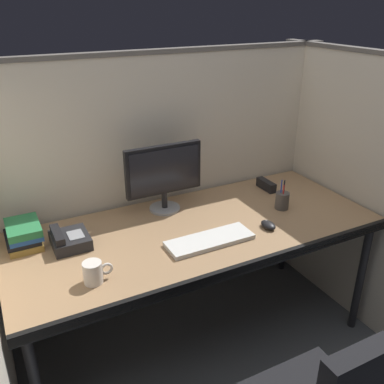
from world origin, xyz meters
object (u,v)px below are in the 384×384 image
object	(u,v)px
monitor_center	(164,174)
desk_phone	(69,240)
coffee_mug	(94,272)
computer_mouse	(268,225)
keyboard_main	(210,240)
pen_cup	(282,200)
desk	(198,237)
red_stapler	(266,185)
book_stack	(23,234)

from	to	relation	value
monitor_center	desk_phone	bearing A→B (deg)	-165.69
coffee_mug	desk_phone	size ratio (longest dim) A/B	0.66
computer_mouse	desk_phone	bearing A→B (deg)	162.86
monitor_center	keyboard_main	xyz separation A→B (m)	(0.05, -0.42, -0.20)
monitor_center	coffee_mug	xyz separation A→B (m)	(-0.53, -0.47, -0.17)
coffee_mug	pen_cup	bearing A→B (deg)	9.57
desk	red_stapler	world-z (taller)	red_stapler
pen_cup	desk_phone	bearing A→B (deg)	172.85
computer_mouse	red_stapler	size ratio (longest dim) A/B	0.64
pen_cup	book_stack	world-z (taller)	pen_cup
keyboard_main	red_stapler	bearing A→B (deg)	32.11
pen_cup	red_stapler	bearing A→B (deg)	72.63
red_stapler	keyboard_main	bearing A→B (deg)	-147.89
monitor_center	book_stack	distance (m)	0.76
desk	pen_cup	distance (m)	0.53
computer_mouse	book_stack	size ratio (longest dim) A/B	0.44
pen_cup	monitor_center	bearing A→B (deg)	154.04
monitor_center	red_stapler	bearing A→B (deg)	-2.79
computer_mouse	monitor_center	bearing A→B (deg)	131.72
desk	pen_cup	xyz separation A→B (m)	(0.53, -0.01, 0.10)
coffee_mug	book_stack	world-z (taller)	book_stack
desk	monitor_center	bearing A→B (deg)	102.65
monitor_center	book_stack	xyz separation A→B (m)	(-0.74, -0.03, -0.16)
monitor_center	pen_cup	distance (m)	0.67
desk_phone	pen_cup	bearing A→B (deg)	-7.15
desk	coffee_mug	world-z (taller)	coffee_mug
desk	pen_cup	bearing A→B (deg)	-1.33
keyboard_main	coffee_mug	world-z (taller)	coffee_mug
coffee_mug	red_stapler	bearing A→B (deg)	20.27
pen_cup	book_stack	distance (m)	1.36
desk	desk_phone	world-z (taller)	desk_phone
computer_mouse	desk	bearing A→B (deg)	153.84
computer_mouse	red_stapler	xyz separation A→B (m)	(0.28, 0.40, 0.01)
red_stapler	book_stack	distance (m)	1.41
monitor_center	desk_phone	distance (m)	0.60
desk_phone	book_stack	xyz separation A→B (m)	(-0.19, 0.11, 0.02)
monitor_center	pen_cup	xyz separation A→B (m)	(0.59, -0.29, -0.17)
coffee_mug	book_stack	bearing A→B (deg)	115.93
desk	book_stack	bearing A→B (deg)	163.25
pen_cup	desk_phone	size ratio (longest dim) A/B	0.89
coffee_mug	desk_phone	bearing A→B (deg)	94.90
red_stapler	computer_mouse	bearing A→B (deg)	-124.96
desk_phone	desk	bearing A→B (deg)	-11.99
book_stack	desk	bearing A→B (deg)	-16.75
monitor_center	coffee_mug	world-z (taller)	monitor_center
monitor_center	desk_phone	world-z (taller)	monitor_center
red_stapler	book_stack	world-z (taller)	book_stack
keyboard_main	desk_phone	xyz separation A→B (m)	(-0.61, 0.28, 0.02)
monitor_center	book_stack	size ratio (longest dim) A/B	1.98
book_stack	keyboard_main	bearing A→B (deg)	-25.96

